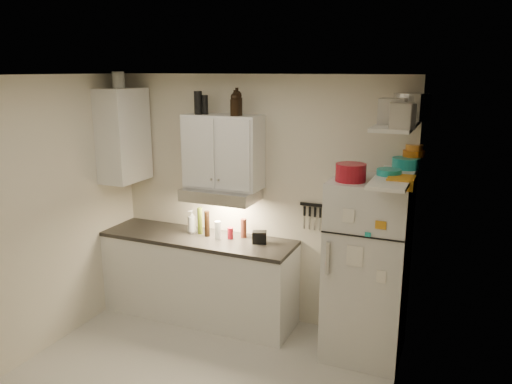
% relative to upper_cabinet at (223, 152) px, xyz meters
% --- Properties ---
extents(ceiling, '(3.20, 3.00, 0.02)m').
position_rel_upper_cabinet_xyz_m(ceiling, '(0.30, -1.33, 0.78)').
color(ceiling, white).
rests_on(ceiling, ground).
extents(back_wall, '(3.20, 0.02, 2.60)m').
position_rel_upper_cabinet_xyz_m(back_wall, '(0.30, 0.18, -0.53)').
color(back_wall, beige).
rests_on(back_wall, ground).
extents(left_wall, '(0.02, 3.00, 2.60)m').
position_rel_upper_cabinet_xyz_m(left_wall, '(-1.31, -1.33, -0.53)').
color(left_wall, beige).
rests_on(left_wall, ground).
extents(right_wall, '(0.02, 3.00, 2.60)m').
position_rel_upper_cabinet_xyz_m(right_wall, '(1.91, -1.33, -0.53)').
color(right_wall, beige).
rests_on(right_wall, ground).
extents(base_cabinet, '(2.10, 0.60, 0.88)m').
position_rel_upper_cabinet_xyz_m(base_cabinet, '(-0.25, -0.14, -1.39)').
color(base_cabinet, white).
rests_on(base_cabinet, floor).
extents(countertop, '(2.10, 0.62, 0.04)m').
position_rel_upper_cabinet_xyz_m(countertop, '(-0.25, -0.14, -0.93)').
color(countertop, '#272522').
rests_on(countertop, base_cabinet).
extents(upper_cabinet, '(0.80, 0.33, 0.75)m').
position_rel_upper_cabinet_xyz_m(upper_cabinet, '(0.00, 0.00, 0.00)').
color(upper_cabinet, white).
rests_on(upper_cabinet, back_wall).
extents(side_cabinet, '(0.33, 0.55, 1.00)m').
position_rel_upper_cabinet_xyz_m(side_cabinet, '(-1.14, -0.14, 0.12)').
color(side_cabinet, white).
rests_on(side_cabinet, left_wall).
extents(range_hood, '(0.76, 0.46, 0.12)m').
position_rel_upper_cabinet_xyz_m(range_hood, '(0.00, -0.06, -0.44)').
color(range_hood, silver).
rests_on(range_hood, back_wall).
extents(fridge, '(0.70, 0.68, 1.70)m').
position_rel_upper_cabinet_xyz_m(fridge, '(1.55, -0.18, -0.98)').
color(fridge, silver).
rests_on(fridge, floor).
extents(shelf_hi, '(0.30, 0.95, 0.03)m').
position_rel_upper_cabinet_xyz_m(shelf_hi, '(1.75, -0.31, 0.38)').
color(shelf_hi, white).
rests_on(shelf_hi, right_wall).
extents(shelf_lo, '(0.30, 0.95, 0.03)m').
position_rel_upper_cabinet_xyz_m(shelf_lo, '(1.75, -0.31, -0.07)').
color(shelf_lo, white).
rests_on(shelf_lo, right_wall).
extents(knife_strip, '(0.42, 0.02, 0.03)m').
position_rel_upper_cabinet_xyz_m(knife_strip, '(1.00, 0.15, -0.51)').
color(knife_strip, black).
rests_on(knife_strip, back_wall).
extents(dutch_oven, '(0.33, 0.33, 0.15)m').
position_rel_upper_cabinet_xyz_m(dutch_oven, '(1.39, -0.31, -0.05)').
color(dutch_oven, maroon).
rests_on(dutch_oven, fridge).
extents(book_stack, '(0.22, 0.27, 0.09)m').
position_rel_upper_cabinet_xyz_m(book_stack, '(1.82, -0.39, -0.08)').
color(book_stack, orange).
rests_on(book_stack, fridge).
extents(spice_jar, '(0.07, 0.07, 0.10)m').
position_rel_upper_cabinet_xyz_m(spice_jar, '(1.64, -0.19, -0.07)').
color(spice_jar, silver).
rests_on(spice_jar, fridge).
extents(stock_pot, '(0.38, 0.38, 0.23)m').
position_rel_upper_cabinet_xyz_m(stock_pot, '(1.82, 0.04, 0.50)').
color(stock_pot, silver).
rests_on(stock_pot, shelf_hi).
extents(tin_a, '(0.21, 0.19, 0.20)m').
position_rel_upper_cabinet_xyz_m(tin_a, '(1.71, -0.39, 0.49)').
color(tin_a, '#AAAAAD').
rests_on(tin_a, shelf_hi).
extents(tin_b, '(0.21, 0.21, 0.19)m').
position_rel_upper_cabinet_xyz_m(tin_b, '(1.83, -0.67, 0.48)').
color(tin_b, '#AAAAAD').
rests_on(tin_b, shelf_hi).
extents(bowl_teal, '(0.25, 0.25, 0.10)m').
position_rel_upper_cabinet_xyz_m(bowl_teal, '(1.80, 0.06, -0.00)').
color(bowl_teal, teal).
rests_on(bowl_teal, shelf_lo).
extents(bowl_orange, '(0.20, 0.20, 0.06)m').
position_rel_upper_cabinet_xyz_m(bowl_orange, '(1.85, 0.16, 0.08)').
color(bowl_orange, '#BF5F12').
rests_on(bowl_orange, bowl_teal).
extents(bowl_yellow, '(0.15, 0.15, 0.05)m').
position_rel_upper_cabinet_xyz_m(bowl_yellow, '(1.85, 0.16, 0.13)').
color(bowl_yellow, orange).
rests_on(bowl_yellow, bowl_orange).
extents(plates, '(0.26, 0.26, 0.05)m').
position_rel_upper_cabinet_xyz_m(plates, '(1.71, -0.29, -0.02)').
color(plates, teal).
rests_on(plates, shelf_lo).
extents(growler_a, '(0.10, 0.10, 0.23)m').
position_rel_upper_cabinet_xyz_m(growler_a, '(0.17, -0.07, 0.49)').
color(growler_a, black).
rests_on(growler_a, upper_cabinet).
extents(growler_b, '(0.11, 0.11, 0.25)m').
position_rel_upper_cabinet_xyz_m(growler_b, '(0.18, -0.04, 0.50)').
color(growler_b, black).
rests_on(growler_b, upper_cabinet).
extents(thermos_a, '(0.07, 0.07, 0.19)m').
position_rel_upper_cabinet_xyz_m(thermos_a, '(-0.18, -0.04, 0.47)').
color(thermos_a, black).
rests_on(thermos_a, upper_cabinet).
extents(thermos_b, '(0.08, 0.08, 0.23)m').
position_rel_upper_cabinet_xyz_m(thermos_b, '(-0.24, -0.07, 0.49)').
color(thermos_b, black).
rests_on(thermos_b, upper_cabinet).
extents(side_jar, '(0.14, 0.14, 0.17)m').
position_rel_upper_cabinet_xyz_m(side_jar, '(-1.13, -0.16, 0.71)').
color(side_jar, silver).
rests_on(side_jar, side_cabinet).
extents(soap_bottle, '(0.14, 0.14, 0.28)m').
position_rel_upper_cabinet_xyz_m(soap_bottle, '(-0.37, -0.05, -0.76)').
color(soap_bottle, white).
rests_on(soap_bottle, countertop).
extents(pepper_mill, '(0.06, 0.06, 0.20)m').
position_rel_upper_cabinet_xyz_m(pepper_mill, '(0.21, 0.02, -0.80)').
color(pepper_mill, brown).
rests_on(pepper_mill, countertop).
extents(oil_bottle, '(0.07, 0.07, 0.29)m').
position_rel_upper_cabinet_xyz_m(oil_bottle, '(-0.27, -0.04, -0.76)').
color(oil_bottle, '#495916').
rests_on(oil_bottle, countertop).
extents(vinegar_bottle, '(0.06, 0.06, 0.28)m').
position_rel_upper_cabinet_xyz_m(vinegar_bottle, '(-0.16, -0.09, -0.77)').
color(vinegar_bottle, black).
rests_on(vinegar_bottle, countertop).
extents(clear_bottle, '(0.07, 0.07, 0.19)m').
position_rel_upper_cabinet_xyz_m(clear_bottle, '(-0.01, -0.13, -0.81)').
color(clear_bottle, silver).
rests_on(clear_bottle, countertop).
extents(red_jar, '(0.07, 0.07, 0.12)m').
position_rel_upper_cabinet_xyz_m(red_jar, '(0.10, -0.07, -0.84)').
color(red_jar, maroon).
rests_on(red_jar, countertop).
extents(caddy, '(0.17, 0.14, 0.12)m').
position_rel_upper_cabinet_xyz_m(caddy, '(0.43, -0.07, -0.84)').
color(caddy, black).
rests_on(caddy, countertop).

